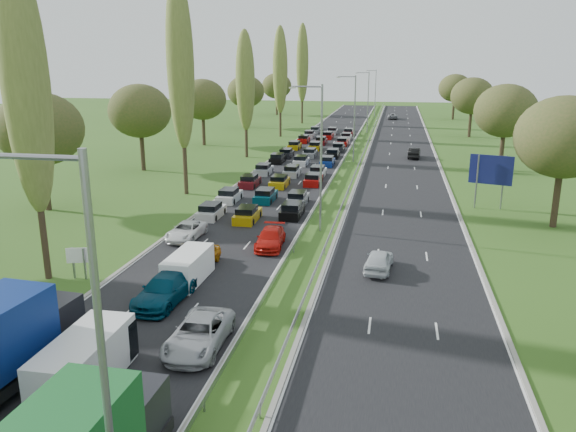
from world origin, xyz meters
The scene contains 22 objects.
ground centered at (4.50, 80.00, 0.00)m, with size 260.00×260.00×0.00m, color #32581B.
near_carriageway centered at (-2.25, 82.50, 0.00)m, with size 10.50×215.00×0.04m, color black.
far_carriageway centered at (11.25, 82.50, 0.00)m, with size 10.50×215.00×0.04m, color black.
central_reservation centered at (4.50, 82.50, 0.55)m, with size 2.36×215.00×0.32m.
lamp_columns centered at (4.50, 78.00, 6.00)m, with size 0.18×140.18×12.00m.
poplar_row centered at (-11.50, 68.17, 12.39)m, with size 2.80×127.80×22.44m.
woodland_left centered at (-22.00, 62.63, 7.68)m, with size 8.00×166.00×11.10m.
woodland_right centered at (24.00, 66.67, 7.68)m, with size 8.00×153.00×11.10m.
traffic_queue_fill centered at (-2.25, 77.20, 0.44)m, with size 9.11×69.45×0.80m.
near_car_2 centered at (-5.69, 38.75, 0.68)m, with size 2.18×4.72×1.31m, color white.
near_car_7 centered at (-2.44, 26.80, 0.82)m, with size 2.26×5.55×1.61m, color #05364E.
near_car_8 centered at (-2.37, 33.01, 0.70)m, with size 1.60×3.98×1.36m, color #B7730C.
near_car_9 centered at (1.29, 14.44, 0.69)m, with size 1.42×4.07×1.34m, color black.
near_car_10 centered at (1.37, 21.96, 0.77)m, with size 2.48×5.37×1.49m, color #9DA0A6.
near_car_11 centered at (1.38, 37.95, 0.72)m, with size 1.96×4.81×1.40m, color #B7120B.
far_car_0 centered at (9.66, 34.45, 0.74)m, with size 1.71×4.25×1.45m, color silver.
far_car_1 centered at (13.12, 82.65, 0.79)m, with size 1.62×4.66×1.53m, color black.
far_car_2 centered at (9.27, 143.21, 0.75)m, with size 2.41×5.23×1.45m, color gray.
white_van_front centered at (-2.28, 18.04, 1.16)m, with size 2.22×5.66×2.27m.
white_van_rear centered at (-2.24, 30.34, 0.99)m, with size 1.88×4.79×1.93m.
info_sign centered at (-9.40, 29.30, 1.37)m, with size 1.46×0.54×2.10m.
direction_sign centered at (19.40, 53.49, 3.57)m, with size 3.85×1.29×5.20m.
Camera 1 is at (10.41, -1.75, 13.57)m, focal length 35.00 mm.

